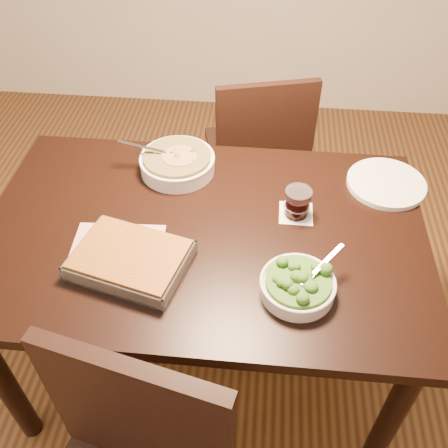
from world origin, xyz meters
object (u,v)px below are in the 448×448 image
at_px(wine_tumbler, 297,202).
at_px(dinner_plate, 386,183).
at_px(stew_bowl, 177,162).
at_px(table, 204,250).
at_px(broccoli_bowl, 298,285).
at_px(baking_dish, 131,259).
at_px(chair_far, 258,150).

bearing_deg(wine_tumbler, dinner_plate, 29.23).
relative_size(stew_bowl, dinner_plate, 1.11).
distance_m(table, dinner_plate, 0.67).
xyz_separation_m(broccoli_bowl, baking_dish, (-0.48, 0.05, -0.00)).
relative_size(table, wine_tumbler, 14.80).
relative_size(baking_dish, wine_tumbler, 3.91).
xyz_separation_m(stew_bowl, chair_far, (0.28, 0.49, -0.29)).
xyz_separation_m(table, broccoli_bowl, (0.29, -0.22, 0.12)).
height_order(wine_tumbler, chair_far, chair_far).
xyz_separation_m(broccoli_bowl, dinner_plate, (0.31, 0.49, -0.02)).
bearing_deg(broccoli_bowl, table, 143.38).
xyz_separation_m(table, stew_bowl, (-0.13, 0.29, 0.13)).
relative_size(table, chair_far, 1.56).
height_order(table, dinner_plate, dinner_plate).
bearing_deg(chair_far, baking_dish, 55.47).
relative_size(stew_bowl, wine_tumbler, 3.13).
xyz_separation_m(stew_bowl, baking_dish, (-0.06, -0.46, -0.01)).
bearing_deg(dinner_plate, table, -155.36).
relative_size(stew_bowl, broccoli_bowl, 1.40).
xyz_separation_m(table, chair_far, (0.15, 0.78, -0.15)).
bearing_deg(dinner_plate, wine_tumbler, -150.77).
bearing_deg(baking_dish, chair_far, 85.23).
bearing_deg(wine_tumbler, broccoli_bowl, -89.96).
bearing_deg(table, chair_far, 79.21).
distance_m(wine_tumbler, chair_far, 0.75).
xyz_separation_m(broccoli_bowl, chair_far, (-0.14, 1.00, -0.28)).
bearing_deg(table, wine_tumbler, 19.36).
xyz_separation_m(wine_tumbler, chair_far, (-0.14, 0.68, -0.30)).
xyz_separation_m(wine_tumbler, dinner_plate, (0.31, 0.17, -0.04)).
height_order(stew_bowl, baking_dish, stew_bowl).
relative_size(broccoli_bowl, baking_dish, 0.57).
height_order(stew_bowl, chair_far, chair_far).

